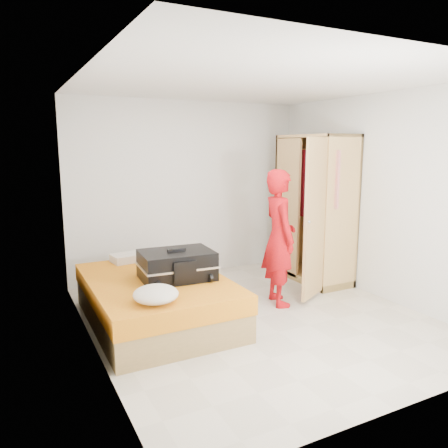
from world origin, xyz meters
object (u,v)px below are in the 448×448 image
bed (156,299)px  suitcase (177,265)px  wardrobe (314,213)px  person (279,238)px  round_cushion (156,294)px

bed → suitcase: bearing=-30.5°
bed → wardrobe: wardrobe is taller
person → suitcase: 1.35m
wardrobe → suitcase: 2.38m
bed → person: 1.65m
bed → round_cushion: bearing=-108.2°
wardrobe → suitcase: wardrobe is taller
wardrobe → round_cushion: bearing=-157.4°
wardrobe → person: bearing=-150.6°
wardrobe → person: size_ratio=1.26×
wardrobe → bed: bearing=-170.8°
person → round_cushion: (-1.78, -0.60, -0.26)m
bed → person: bearing=-5.2°
bed → suitcase: suitcase is taller
person → suitcase: (-1.33, 0.02, -0.18)m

